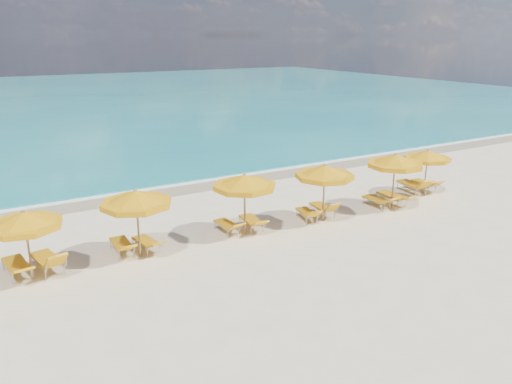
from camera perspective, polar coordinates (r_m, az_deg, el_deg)
ground_plane at (r=19.63m, az=2.18°, el=-4.49°), size 120.00×120.00×0.00m
ocean at (r=64.57m, az=-21.31°, el=9.78°), size 120.00×80.00×0.30m
wet_sand_band at (r=25.85m, az=-6.52°, el=0.87°), size 120.00×2.60×0.01m
foam_line at (r=26.56m, az=-7.21°, el=1.29°), size 120.00×1.20×0.03m
whitecap_near at (r=33.43m, az=-22.76°, el=3.42°), size 14.00×0.36×0.05m
whitecap_far at (r=43.82m, az=-5.61°, el=7.75°), size 18.00×0.30×0.05m
umbrella_1 at (r=16.73m, az=-24.95°, el=-2.98°), size 2.59×2.59×2.30m
umbrella_2 at (r=17.18m, az=-13.54°, el=-0.80°), size 2.54×2.54×2.45m
umbrella_3 at (r=18.67m, az=-1.32°, el=1.12°), size 2.94×2.94×2.44m
umbrella_4 at (r=20.24m, az=7.85°, el=2.25°), size 2.60×2.60×2.44m
umbrella_5 at (r=22.51m, az=15.63°, el=3.42°), size 3.23×3.23×2.49m
umbrella_6 at (r=25.09m, az=19.02°, el=3.93°), size 2.23×2.23×2.20m
lounger_1_left at (r=17.76m, az=-25.62°, el=-7.97°), size 0.88×1.99×0.71m
lounger_1_right at (r=17.70m, az=-22.69°, el=-7.59°), size 1.02×1.99×0.95m
lounger_2_left at (r=18.23m, az=-15.05°, el=-6.18°), size 0.60×1.77×0.71m
lounger_2_right at (r=18.28m, az=-12.37°, el=-5.94°), size 0.82×1.73×0.63m
lounger_3_left at (r=19.45m, az=-3.32°, el=-4.08°), size 0.62×1.66×0.68m
lounger_3_right at (r=19.76m, az=-0.47°, el=-3.66°), size 0.76×1.83×0.70m
lounger_4_left at (r=20.80m, az=5.85°, el=-2.69°), size 0.84×1.66×0.72m
lounger_4_right at (r=21.42m, az=7.62°, el=-2.10°), size 0.73×1.72×0.83m
lounger_5_left at (r=22.93m, az=13.66°, el=-1.16°), size 0.66×1.74×0.70m
lounger_5_right at (r=23.46m, az=15.36°, el=-0.80°), size 0.69×1.98×0.71m
lounger_6_left at (r=25.41m, az=17.39°, el=0.47°), size 0.90×2.04×0.96m
lounger_6_right at (r=26.12m, az=18.69°, el=0.70°), size 0.66×1.77×0.72m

